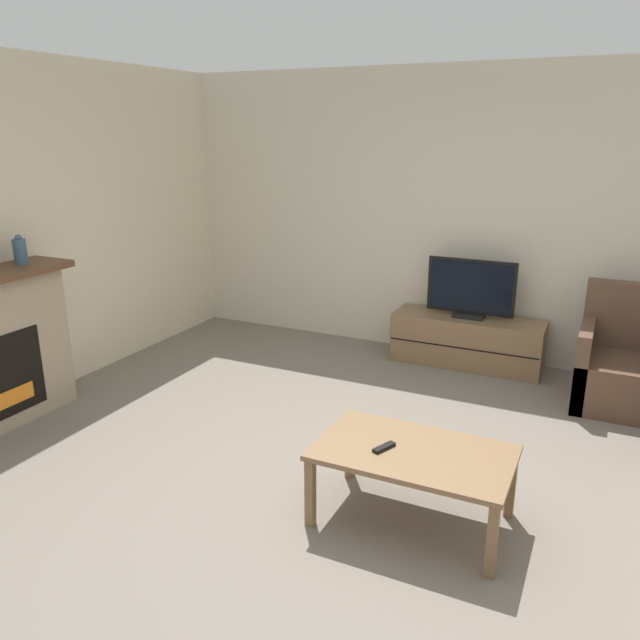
{
  "coord_description": "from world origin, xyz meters",
  "views": [
    {
      "loc": [
        1.28,
        -3.01,
        2.13
      ],
      "look_at": [
        -0.52,
        0.75,
        0.85
      ],
      "focal_mm": 35.0,
      "sensor_mm": 36.0,
      "label": 1
    }
  ],
  "objects_px": {
    "mantel_vase_right": "(20,251)",
    "tv": "(471,291)",
    "coffee_table": "(413,459)",
    "remote": "(384,447)",
    "armchair": "(624,368)",
    "tv_stand": "(467,341)"
  },
  "relations": [
    {
      "from": "mantel_vase_right",
      "to": "tv",
      "type": "relative_size",
      "value": 0.28
    },
    {
      "from": "coffee_table",
      "to": "tv",
      "type": "bearing_deg",
      "value": 96.19
    },
    {
      "from": "mantel_vase_right",
      "to": "remote",
      "type": "height_order",
      "value": "mantel_vase_right"
    },
    {
      "from": "armchair",
      "to": "coffee_table",
      "type": "relative_size",
      "value": 0.88
    },
    {
      "from": "armchair",
      "to": "coffee_table",
      "type": "distance_m",
      "value": 2.48
    },
    {
      "from": "tv_stand",
      "to": "tv",
      "type": "xyz_separation_m",
      "value": [
        -0.0,
        -0.0,
        0.49
      ]
    },
    {
      "from": "armchair",
      "to": "remote",
      "type": "bearing_deg",
      "value": -117.37
    },
    {
      "from": "tv_stand",
      "to": "coffee_table",
      "type": "distance_m",
      "value": 2.61
    },
    {
      "from": "mantel_vase_right",
      "to": "remote",
      "type": "bearing_deg",
      "value": -4.69
    },
    {
      "from": "mantel_vase_right",
      "to": "tv",
      "type": "bearing_deg",
      "value": 40.09
    },
    {
      "from": "tv",
      "to": "tv_stand",
      "type": "bearing_deg",
      "value": 90.0
    },
    {
      "from": "tv_stand",
      "to": "armchair",
      "type": "height_order",
      "value": "armchair"
    },
    {
      "from": "mantel_vase_right",
      "to": "tv",
      "type": "height_order",
      "value": "mantel_vase_right"
    },
    {
      "from": "mantel_vase_right",
      "to": "coffee_table",
      "type": "height_order",
      "value": "mantel_vase_right"
    },
    {
      "from": "tv_stand",
      "to": "mantel_vase_right",
      "type": "bearing_deg",
      "value": -139.89
    },
    {
      "from": "mantel_vase_right",
      "to": "coffee_table",
      "type": "bearing_deg",
      "value": -3.41
    },
    {
      "from": "remote",
      "to": "mantel_vase_right",
      "type": "bearing_deg",
      "value": -161.42
    },
    {
      "from": "armchair",
      "to": "remote",
      "type": "relative_size",
      "value": 6.15
    },
    {
      "from": "mantel_vase_right",
      "to": "armchair",
      "type": "relative_size",
      "value": 0.24
    },
    {
      "from": "remote",
      "to": "tv_stand",
      "type": "bearing_deg",
      "value": 116.04
    },
    {
      "from": "tv",
      "to": "remote",
      "type": "xyz_separation_m",
      "value": [
        0.13,
        -2.65,
        -0.26
      ]
    },
    {
      "from": "tv",
      "to": "armchair",
      "type": "bearing_deg",
      "value": -14.26
    }
  ]
}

